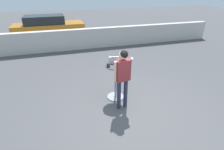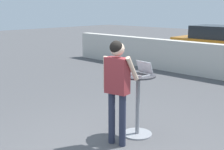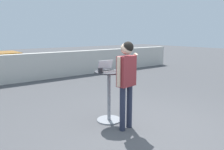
# 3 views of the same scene
# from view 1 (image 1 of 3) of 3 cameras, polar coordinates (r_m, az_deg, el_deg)

# --- Properties ---
(ground_plane) EXTENTS (50.00, 50.00, 0.00)m
(ground_plane) POSITION_cam_1_polar(r_m,az_deg,el_deg) (4.91, 6.50, -11.81)
(ground_plane) COLOR #4C4C4F
(pavement_kerb) EXTENTS (15.00, 0.35, 1.07)m
(pavement_kerb) POSITION_cam_1_polar(r_m,az_deg,el_deg) (9.91, -7.02, 11.82)
(pavement_kerb) COLOR beige
(pavement_kerb) RESTS_ON ground_plane
(cafe_table) EXTENTS (0.59, 0.59, 1.07)m
(cafe_table) POSITION_cam_1_polar(r_m,az_deg,el_deg) (5.16, 1.22, -1.73)
(cafe_table) COLOR gray
(cafe_table) RESTS_ON ground_plane
(laptop) EXTENTS (0.37, 0.31, 0.22)m
(laptop) POSITION_cam_1_polar(r_m,az_deg,el_deg) (4.99, 1.09, 4.02)
(laptop) COLOR #B7BABF
(laptop) RESTS_ON cafe_table
(coffee_mug) EXTENTS (0.13, 0.09, 0.10)m
(coffee_mug) POSITION_cam_1_polar(r_m,az_deg,el_deg) (4.84, -1.20, 3.28)
(coffee_mug) COLOR #232328
(coffee_mug) RESTS_ON cafe_table
(standing_person) EXTENTS (0.52, 0.41, 1.70)m
(standing_person) POSITION_cam_1_polar(r_m,az_deg,el_deg) (4.49, 3.56, 0.68)
(standing_person) COLOR #282D42
(standing_person) RESTS_ON ground_plane
(parked_car_near_street) EXTENTS (4.47, 1.94, 1.46)m
(parked_car_near_street) POSITION_cam_1_polar(r_m,az_deg,el_deg) (12.61, -20.10, 14.66)
(parked_car_near_street) COLOR #B76B19
(parked_car_near_street) RESTS_ON ground_plane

